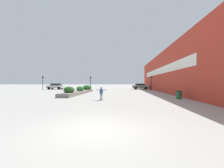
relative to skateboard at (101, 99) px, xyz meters
name	(u,v)px	position (x,y,z in m)	size (l,w,h in m)	color
ground_plane	(95,130)	(1.20, -9.51, -0.07)	(300.00, 300.00, 0.00)	#A3A099
building_wall_right	(165,72)	(9.52, 12.44, 3.66)	(0.67, 48.63, 7.45)	#B23323
planter_box	(80,91)	(-4.78, 8.76, 0.39)	(1.71, 13.49, 1.33)	slate
skateboard	(101,99)	(0.00, 0.00, 0.00)	(0.28, 0.63, 0.10)	navy
skateboarder	(101,92)	(0.00, 0.00, 0.77)	(1.14, 0.22, 1.22)	tan
trash_bin	(179,95)	(8.18, 1.63, 0.37)	(0.58, 0.58, 0.88)	#1E5B33
car_leftmost	(56,86)	(-15.64, 23.08, 0.76)	(4.27, 2.07, 1.55)	#BCBCC1
car_center_left	(188,87)	(18.80, 24.92, 0.70)	(4.33, 2.00, 1.44)	navy
car_center_right	(140,86)	(6.63, 25.06, 0.76)	(4.19, 1.84, 1.55)	slate
traffic_light_left	(90,81)	(-5.29, 18.53, 2.10)	(0.28, 0.30, 3.14)	black
traffic_light_right	(151,81)	(8.31, 18.36, 2.10)	(0.28, 0.30, 3.14)	black
traffic_light_far_left	(43,81)	(-16.68, 18.64, 2.16)	(0.28, 0.30, 3.24)	black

